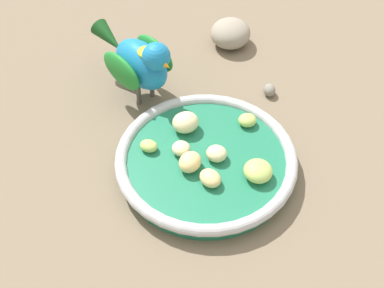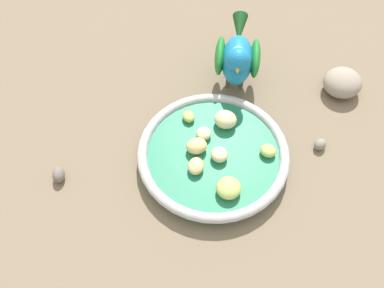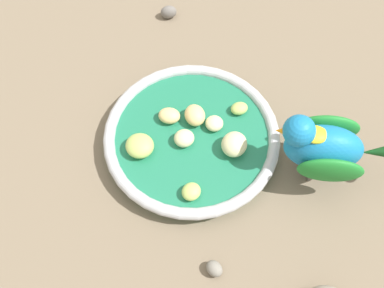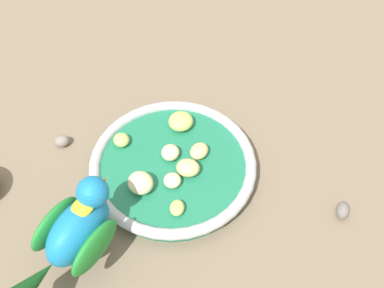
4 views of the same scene
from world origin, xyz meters
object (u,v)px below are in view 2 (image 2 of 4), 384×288
at_px(apple_piece_2, 189,116).
at_px(apple_piece_4, 268,151).
at_px(apple_piece_7, 195,165).
at_px(apple_piece_5, 229,188).
at_px(apple_piece_0, 219,155).
at_px(pebble_0, 320,144).
at_px(apple_piece_1, 225,119).
at_px(apple_piece_3, 197,146).
at_px(rock_large, 342,83).
at_px(parrot, 238,57).
at_px(pebble_1, 59,175).
at_px(apple_piece_6, 204,134).
at_px(feeding_bowl, 212,154).

bearing_deg(apple_piece_2, apple_piece_4, -76.56).
bearing_deg(apple_piece_7, apple_piece_4, -34.29).
bearing_deg(apple_piece_5, apple_piece_0, 53.25).
relative_size(apple_piece_4, pebble_0, 1.15).
xyz_separation_m(apple_piece_1, apple_piece_7, (-0.10, -0.02, -0.00)).
distance_m(apple_piece_3, rock_large, 0.30).
bearing_deg(parrot, apple_piece_5, 0.28).
distance_m(apple_piece_7, pebble_0, 0.21).
bearing_deg(apple_piece_3, pebble_1, 142.49).
height_order(apple_piece_1, apple_piece_3, apple_piece_1).
xyz_separation_m(apple_piece_3, pebble_0, (0.15, -0.14, -0.02)).
height_order(apple_piece_0, apple_piece_3, apple_piece_3).
bearing_deg(parrot, apple_piece_1, -5.84).
bearing_deg(apple_piece_5, apple_piece_1, 41.79).
relative_size(apple_piece_2, apple_piece_3, 0.74).
bearing_deg(apple_piece_3, apple_piece_6, 18.46).
xyz_separation_m(apple_piece_4, rock_large, (0.21, -0.01, -0.01)).
bearing_deg(apple_piece_6, apple_piece_1, -13.26).
xyz_separation_m(apple_piece_1, apple_piece_2, (-0.03, 0.05, -0.01)).
bearing_deg(parrot, apple_piece_2, -34.11).
relative_size(feeding_bowl, apple_piece_2, 9.90).
height_order(feeding_bowl, parrot, parrot).
distance_m(feeding_bowl, rock_large, 0.28).
bearing_deg(pebble_0, apple_piece_1, 120.97).
bearing_deg(apple_piece_7, feeding_bowl, 1.42).
height_order(apple_piece_4, apple_piece_7, apple_piece_7).
distance_m(apple_piece_1, apple_piece_3, 0.07).
bearing_deg(rock_large, apple_piece_3, 161.16).
xyz_separation_m(feeding_bowl, apple_piece_3, (-0.01, 0.02, 0.02)).
bearing_deg(rock_large, feeding_bowl, 164.06).
distance_m(apple_piece_0, pebble_0, 0.17).
bearing_deg(apple_piece_2, pebble_0, -58.79).
xyz_separation_m(apple_piece_7, pebble_0, (0.18, -0.12, -0.02)).
xyz_separation_m(apple_piece_5, pebble_0, (0.17, -0.05, -0.02)).
bearing_deg(apple_piece_5, apple_piece_4, -1.95).
xyz_separation_m(rock_large, pebble_0, (-0.13, -0.04, -0.01)).
height_order(feeding_bowl, apple_piece_7, apple_piece_7).
distance_m(apple_piece_1, pebble_1, 0.28).
distance_m(feeding_bowl, apple_piece_2, 0.08).
xyz_separation_m(apple_piece_3, apple_piece_5, (-0.02, -0.08, -0.00)).
distance_m(apple_piece_4, pebble_1, 0.33).
distance_m(apple_piece_1, apple_piece_4, 0.09).
bearing_deg(apple_piece_6, pebble_0, -49.69).
distance_m(apple_piece_2, pebble_1, 0.22).
height_order(apple_piece_2, parrot, parrot).
xyz_separation_m(apple_piece_4, parrot, (0.10, 0.14, 0.04)).
bearing_deg(apple_piece_1, feeding_bowl, -161.14).
height_order(apple_piece_2, apple_piece_6, apple_piece_6).
bearing_deg(apple_piece_6, pebble_1, 148.29).
distance_m(apple_piece_2, apple_piece_4, 0.14).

